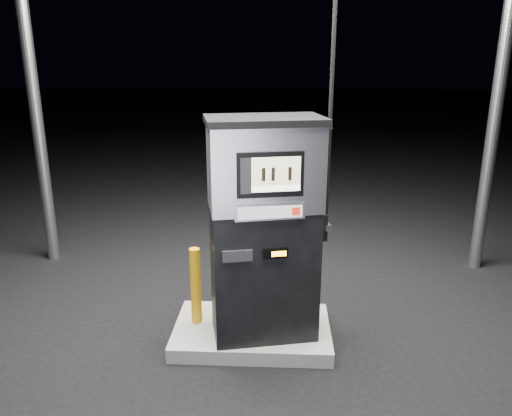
{
  "coord_description": "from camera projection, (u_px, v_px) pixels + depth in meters",
  "views": [
    {
      "loc": [
        0.27,
        -4.57,
        2.83
      ],
      "look_at": [
        0.04,
        0.0,
        1.42
      ],
      "focal_mm": 35.0,
      "sensor_mm": 36.0,
      "label": 1
    }
  ],
  "objects": [
    {
      "name": "fuel_dispenser",
      "position": [
        264.0,
        228.0,
        4.73
      ],
      "size": [
        1.24,
        0.84,
        4.47
      ],
      "rotation": [
        0.0,
        0.0,
        0.21
      ],
      "color": "black",
      "rests_on": "pump_island"
    },
    {
      "name": "bollard_right",
      "position": [
        308.0,
        293.0,
        4.81
      ],
      "size": [
        0.14,
        0.14,
        0.95
      ],
      "primitive_type": "cylinder",
      "rotation": [
        0.0,
        0.0,
        0.12
      ],
      "color": "orange",
      "rests_on": "pump_island"
    },
    {
      "name": "bollard_left",
      "position": [
        196.0,
        286.0,
        5.12
      ],
      "size": [
        0.12,
        0.12,
        0.82
      ],
      "primitive_type": "cylinder",
      "rotation": [
        0.0,
        0.0,
        -0.08
      ],
      "color": "orange",
      "rests_on": "pump_island"
    },
    {
      "name": "pump_island",
      "position": [
        252.0,
        332.0,
        5.18
      ],
      "size": [
        1.6,
        1.0,
        0.15
      ],
      "primitive_type": "cube",
      "color": "gray",
      "rests_on": "ground"
    },
    {
      "name": "ground",
      "position": [
        252.0,
        338.0,
        5.21
      ],
      "size": [
        80.0,
        80.0,
        0.0
      ],
      "primitive_type": "plane",
      "color": "black",
      "rests_on": "ground"
    }
  ]
}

